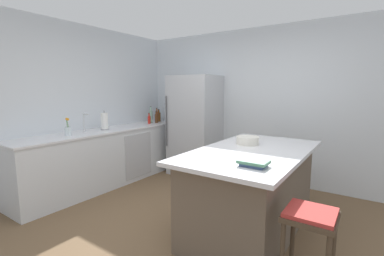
% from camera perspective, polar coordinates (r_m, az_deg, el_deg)
% --- Properties ---
extents(ground_plane, '(7.20, 7.20, 0.00)m').
position_cam_1_polar(ground_plane, '(3.14, -0.11, -21.84)').
color(ground_plane, brown).
extents(wall_rear, '(6.00, 0.10, 2.60)m').
position_cam_1_polar(wall_rear, '(4.76, 15.47, 4.62)').
color(wall_rear, silver).
rests_on(wall_rear, ground_plane).
extents(wall_left, '(0.10, 6.00, 2.60)m').
position_cam_1_polar(wall_left, '(4.58, -26.32, 3.95)').
color(wall_left, silver).
rests_on(wall_left, ground_plane).
extents(counter_run_left, '(0.66, 3.07, 0.92)m').
position_cam_1_polar(counter_run_left, '(4.72, -17.30, -5.78)').
color(counter_run_left, silver).
rests_on(counter_run_left, ground_plane).
extents(kitchen_island, '(1.06, 1.91, 0.92)m').
position_cam_1_polar(kitchen_island, '(3.12, 12.49, -12.75)').
color(kitchen_island, brown).
rests_on(kitchen_island, ground_plane).
extents(refrigerator, '(0.84, 0.72, 1.82)m').
position_cam_1_polar(refrigerator, '(4.97, 0.60, 0.53)').
color(refrigerator, '#B7BABF').
rests_on(refrigerator, ground_plane).
extents(bar_stool, '(0.36, 0.36, 0.70)m').
position_cam_1_polar(bar_stool, '(2.28, 23.73, -18.74)').
color(bar_stool, '#473828').
rests_on(bar_stool, ground_plane).
extents(sink_faucet, '(0.15, 0.05, 0.30)m').
position_cam_1_polar(sink_faucet, '(4.43, -21.89, 1.19)').
color(sink_faucet, silver).
rests_on(sink_faucet, counter_run_left).
extents(flower_vase, '(0.09, 0.09, 0.26)m').
position_cam_1_polar(flower_vase, '(4.20, -24.88, -0.34)').
color(flower_vase, silver).
rests_on(flower_vase, counter_run_left).
extents(paper_towel_roll, '(0.14, 0.14, 0.31)m').
position_cam_1_polar(paper_towel_roll, '(4.60, -18.08, 1.32)').
color(paper_towel_roll, gray).
rests_on(paper_towel_roll, counter_run_left).
extents(soda_bottle, '(0.07, 0.07, 0.37)m').
position_cam_1_polar(soda_bottle, '(5.55, -5.64, 2.96)').
color(soda_bottle, silver).
rests_on(soda_bottle, counter_run_left).
extents(whiskey_bottle, '(0.08, 0.08, 0.25)m').
position_cam_1_polar(whiskey_bottle, '(5.58, -7.09, 2.44)').
color(whiskey_bottle, brown).
rests_on(whiskey_bottle, counter_run_left).
extents(vinegar_bottle, '(0.06, 0.06, 0.28)m').
position_cam_1_polar(vinegar_bottle, '(5.46, -7.46, 2.45)').
color(vinegar_bottle, '#994C23').
rests_on(vinegar_bottle, counter_run_left).
extents(syrup_bottle, '(0.06, 0.06, 0.24)m').
position_cam_1_polar(syrup_bottle, '(5.34, -7.56, 2.14)').
color(syrup_bottle, '#5B3319').
rests_on(syrup_bottle, counter_run_left).
extents(gin_bottle, '(0.06, 0.06, 0.32)m').
position_cam_1_polar(gin_bottle, '(5.33, -8.73, 2.45)').
color(gin_bottle, '#8CB79E').
rests_on(gin_bottle, counter_run_left).
extents(hot_sauce_bottle, '(0.06, 0.06, 0.21)m').
position_cam_1_polar(hot_sauce_bottle, '(5.23, -9.08, 1.82)').
color(hot_sauce_bottle, red).
rests_on(hot_sauce_bottle, counter_run_left).
extents(cookbook_stack, '(0.24, 0.17, 0.05)m').
position_cam_1_polar(cookbook_stack, '(2.36, 12.92, -7.28)').
color(cookbook_stack, '#334770').
rests_on(cookbook_stack, kitchen_island).
extents(mixing_bowl, '(0.27, 0.27, 0.09)m').
position_cam_1_polar(mixing_bowl, '(3.27, 11.73, -2.59)').
color(mixing_bowl, silver).
rests_on(mixing_bowl, kitchen_island).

